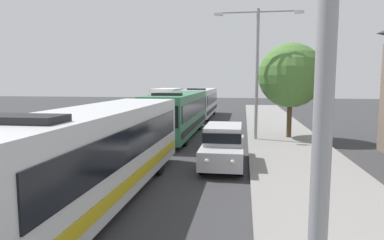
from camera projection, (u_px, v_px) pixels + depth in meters
bus_lead at (98, 151)px, 10.79m from camera, size 2.58×12.24×3.21m
bus_second_in_line at (178, 113)px, 23.84m from camera, size 2.58×11.64×3.21m
bus_middle at (201, 102)px, 36.40m from camera, size 2.58×11.66×3.21m
white_suv at (223, 144)px, 15.53m from camera, size 1.86×4.91×1.90m
box_truck_oncoming at (165, 103)px, 34.13m from camera, size 2.35×7.11×3.15m
streetlamp_mid at (257, 61)px, 21.45m from camera, size 5.54×0.28×8.30m
roadside_tree at (291, 75)px, 22.27m from camera, size 4.26×4.26×6.28m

